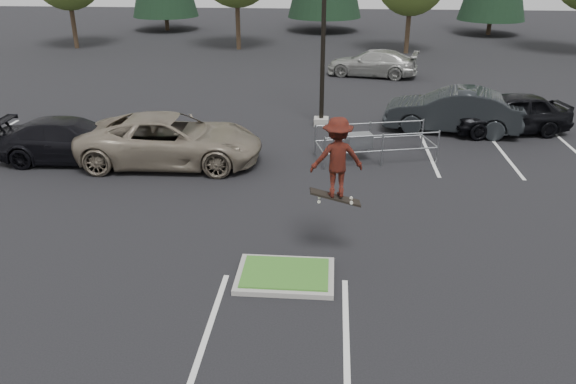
# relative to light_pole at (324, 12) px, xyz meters

# --- Properties ---
(ground) EXTENTS (120.00, 120.00, 0.00)m
(ground) POSITION_rel_light_pole_xyz_m (-0.50, -12.00, -4.56)
(ground) COLOR black
(ground) RESTS_ON ground
(grass_median) EXTENTS (2.20, 1.60, 0.16)m
(grass_median) POSITION_rel_light_pole_xyz_m (-0.50, -12.00, -4.48)
(grass_median) COLOR #A09D95
(grass_median) RESTS_ON ground
(stall_lines) EXTENTS (22.62, 17.60, 0.01)m
(stall_lines) POSITION_rel_light_pole_xyz_m (-1.85, -5.98, -4.56)
(stall_lines) COLOR silver
(stall_lines) RESTS_ON ground
(light_pole) EXTENTS (0.70, 0.60, 10.12)m
(light_pole) POSITION_rel_light_pole_xyz_m (0.00, 0.00, 0.00)
(light_pole) COLOR #A09D95
(light_pole) RESTS_ON ground
(cart_corral) EXTENTS (4.30, 2.42, 1.15)m
(cart_corral) POSITION_rel_light_pole_xyz_m (1.55, -4.11, -3.83)
(cart_corral) COLOR gray
(cart_corral) RESTS_ON ground
(skateboarder) EXTENTS (1.31, 0.92, 2.10)m
(skateboarder) POSITION_rel_light_pole_xyz_m (0.58, -11.00, -1.99)
(skateboarder) COLOR black
(skateboarder) RESTS_ON ground
(car_l_tan) EXTENTS (6.25, 3.04, 1.71)m
(car_l_tan) POSITION_rel_light_pole_xyz_m (-5.00, -5.00, -3.70)
(car_l_tan) COLOR gray
(car_l_tan) RESTS_ON ground
(car_l_black) EXTENTS (5.25, 2.35, 1.49)m
(car_l_black) POSITION_rel_light_pole_xyz_m (-8.50, -5.00, -3.81)
(car_l_black) COLOR black
(car_l_black) RESTS_ON ground
(car_r_charc) EXTENTS (5.57, 2.74, 1.76)m
(car_r_charc) POSITION_rel_light_pole_xyz_m (5.24, -0.50, -3.68)
(car_r_charc) COLOR black
(car_r_charc) RESTS_ON ground
(car_r_black) EXTENTS (5.06, 2.76, 1.63)m
(car_r_black) POSITION_rel_light_pole_xyz_m (7.50, -0.50, -3.74)
(car_r_black) COLOR black
(car_r_black) RESTS_ON ground
(car_far_silver) EXTENTS (5.47, 3.16, 1.49)m
(car_far_silver) POSITION_rel_light_pole_xyz_m (2.72, 9.95, -3.81)
(car_far_silver) COLOR #A9A9A4
(car_far_silver) RESTS_ON ground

